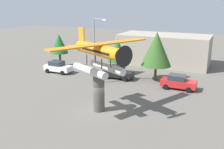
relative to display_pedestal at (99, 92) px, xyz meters
The scene contains 11 objects.
ground_plane 1.93m from the display_pedestal, ahead, with size 140.00×140.00×0.00m, color #605B54.
display_pedestal is the anchor object (origin of this frame).
floatplane_monument 3.61m from the display_pedestal, 26.52° to the right, with size 7.13×9.80×4.00m.
car_near_white 15.57m from the display_pedestal, 141.14° to the left, with size 4.20×2.02×1.76m.
car_mid_black 11.10m from the display_pedestal, 104.35° to the left, with size 4.20×2.02×1.76m.
car_far_red 11.39m from the display_pedestal, 59.82° to the left, with size 4.20×2.02×1.76m.
streetlight_primary 9.04m from the display_pedestal, 120.34° to the left, with size 1.84×0.28×8.33m.
storefront_building 22.02m from the display_pedestal, 87.89° to the left, with size 14.74×7.31×4.97m, color #9E9384.
tree_west 18.96m from the display_pedestal, 137.31° to the left, with size 2.77×2.77×5.35m.
tree_east 13.26m from the display_pedestal, 105.94° to the left, with size 2.91×2.91×5.17m.
tree_center_back 12.58m from the display_pedestal, 79.81° to the left, with size 4.03×4.03×6.52m.
Camera 1 is at (11.01, -20.60, 10.35)m, focal length 41.26 mm.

